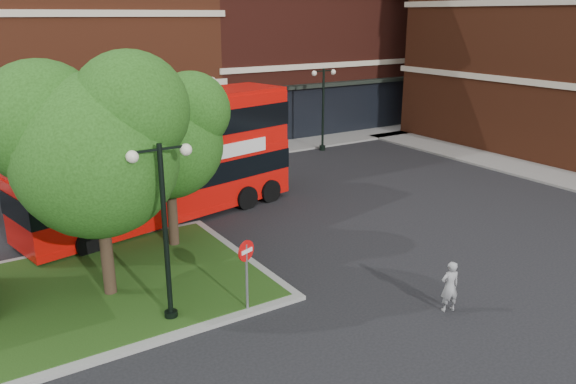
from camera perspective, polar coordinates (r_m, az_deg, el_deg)
ground at (r=18.38m, az=4.83°, el=-8.48°), size 120.00×120.00×0.00m
pavement_far at (r=32.23m, az=-13.22°, el=2.75°), size 44.00×3.00×0.12m
pavement_side at (r=31.63m, az=26.99°, el=0.98°), size 3.00×28.00×0.12m
terrace_far_right at (r=44.21m, az=0.53°, el=17.51°), size 18.00×12.00×16.00m
traffic_island at (r=18.04m, az=-22.61°, el=-10.17°), size 12.60×7.60×0.15m
tree_island_west at (r=16.34m, az=-19.44°, el=5.06°), size 5.40×4.71×7.21m
tree_island_east at (r=19.62m, az=-12.47°, el=5.96°), size 4.46×3.90×6.29m
lamp_island at (r=14.97m, az=-12.41°, el=-3.30°), size 1.72×0.36×5.00m
lamp_far_left at (r=30.54m, az=-8.74°, el=7.52°), size 1.72×0.36×5.00m
lamp_far_right at (r=34.52m, az=3.59°, el=8.83°), size 1.72×0.36×5.00m
bus at (r=22.88m, az=-12.70°, el=4.12°), size 11.86×4.99×4.41m
woman at (r=16.63m, az=16.11°, el=-9.21°), size 0.63×0.50×1.52m
car_silver at (r=30.82m, az=-17.88°, el=3.03°), size 4.48×1.83×1.52m
car_white at (r=33.88m, az=-3.92°, el=4.97°), size 4.28×1.87×1.37m
no_entry_sign at (r=15.60m, az=-4.26°, el=-7.07°), size 0.58×0.26×2.19m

